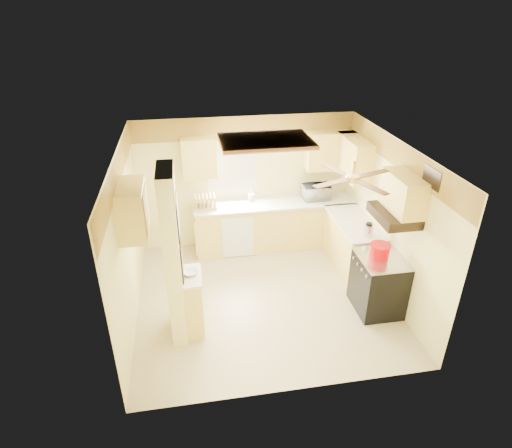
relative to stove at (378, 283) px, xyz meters
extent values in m
plane|color=#C8B48A|center=(-1.67, 0.55, -0.46)|extent=(4.00, 4.00, 0.00)
plane|color=white|center=(-1.67, 0.55, 2.04)|extent=(4.00, 4.00, 0.00)
plane|color=#F4E795|center=(-1.67, 2.45, 0.79)|extent=(4.00, 0.00, 4.00)
plane|color=#F4E795|center=(-1.67, -1.35, 0.79)|extent=(4.00, 0.00, 4.00)
plane|color=#F4E795|center=(-3.67, 0.55, 0.79)|extent=(0.00, 3.80, 3.80)
plane|color=#F4E795|center=(0.33, 0.55, 0.79)|extent=(0.00, 3.80, 3.80)
cube|color=gold|center=(-1.67, 2.43, 1.84)|extent=(4.00, 0.02, 0.40)
cube|color=#F4E795|center=(-3.02, 0.00, 0.79)|extent=(0.20, 0.70, 2.50)
cube|color=#FFDF68|center=(-2.80, 0.00, -0.01)|extent=(0.25, 0.55, 0.90)
cube|color=white|center=(-2.80, 0.00, 0.46)|extent=(0.28, 0.58, 0.04)
cube|color=#FFDF68|center=(-1.17, 2.15, -0.01)|extent=(3.00, 0.60, 0.90)
cube|color=#FFDF68|center=(0.03, 1.15, -0.01)|extent=(0.60, 1.40, 0.90)
cube|color=white|center=(-1.17, 2.14, 0.46)|extent=(3.04, 0.64, 0.04)
cube|color=white|center=(0.02, 1.15, 0.46)|extent=(0.64, 1.44, 0.04)
cube|color=white|center=(-1.92, 1.84, -0.03)|extent=(0.58, 0.02, 0.80)
cube|color=white|center=(-1.92, 2.44, 1.09)|extent=(0.92, 0.02, 1.02)
cube|color=white|center=(-1.92, 2.44, 1.09)|extent=(0.80, 0.02, 0.90)
cube|color=#FFDF68|center=(-2.52, 2.27, 1.39)|extent=(0.60, 0.35, 0.70)
cube|color=#FFDF68|center=(-0.12, 2.27, 1.39)|extent=(0.90, 0.35, 0.70)
cube|color=#FFDF68|center=(0.16, 1.80, 1.39)|extent=(0.35, 1.00, 0.70)
cube|color=#FFDF68|center=(-3.49, 0.30, 1.39)|extent=(0.35, 0.75, 0.70)
cube|color=#FFDF68|center=(0.16, 0.00, 1.49)|extent=(0.35, 0.76, 0.52)
cube|color=black|center=(0.00, 0.00, -0.01)|extent=(0.65, 0.76, 0.90)
cube|color=silver|center=(0.00, 0.00, 0.44)|extent=(0.66, 0.77, 0.02)
cylinder|color=silver|center=(-0.33, -0.25, 0.34)|extent=(0.03, 0.05, 0.05)
cylinder|color=silver|center=(-0.33, -0.08, 0.34)|extent=(0.03, 0.05, 0.05)
cylinder|color=silver|center=(-0.33, 0.08, 0.34)|extent=(0.03, 0.05, 0.05)
cylinder|color=silver|center=(-0.33, 0.25, 0.34)|extent=(0.03, 0.05, 0.05)
cube|color=black|center=(0.07, 0.00, 1.16)|extent=(0.50, 0.76, 0.14)
cube|color=black|center=(-2.91, 0.00, 1.39)|extent=(0.02, 0.42, 0.57)
cube|color=white|center=(-2.90, 0.00, 1.39)|extent=(0.01, 0.37, 0.52)
cube|color=black|center=(-2.91, 0.00, 0.74)|extent=(0.02, 0.42, 0.57)
cube|color=yellow|center=(-2.90, 0.00, 0.74)|extent=(0.01, 0.37, 0.52)
cube|color=brown|center=(-1.57, 1.05, 2.00)|extent=(1.35, 0.95, 0.06)
cube|color=white|center=(-1.57, 1.05, 1.97)|extent=(1.15, 0.75, 0.02)
cylinder|color=gold|center=(-0.67, -0.15, 1.96)|extent=(0.04, 0.04, 0.16)
cylinder|color=gold|center=(-0.67, -0.15, 1.82)|extent=(0.18, 0.18, 0.08)
cube|color=brown|center=(-0.37, -0.04, 1.82)|extent=(0.55, 0.28, 0.01)
cube|color=brown|center=(-0.78, 0.15, 1.82)|extent=(0.28, 0.55, 0.01)
cube|color=brown|center=(-0.97, -0.26, 1.82)|extent=(0.55, 0.28, 0.01)
cube|color=brown|center=(-0.56, -0.45, 1.82)|extent=(0.28, 0.55, 0.01)
cube|color=black|center=(0.31, -0.35, 1.84)|extent=(0.02, 0.40, 0.25)
imported|color=white|center=(-0.37, 2.17, 0.62)|extent=(0.50, 0.34, 0.28)
imported|color=white|center=(-2.80, 0.02, 0.51)|extent=(0.24, 0.24, 0.05)
cylinder|color=#CF0108|center=(-0.03, 0.05, 0.55)|extent=(0.28, 0.28, 0.18)
cylinder|color=#CF0108|center=(-0.03, 0.05, 0.65)|extent=(0.31, 0.31, 0.02)
cylinder|color=silver|center=(0.03, 0.63, 0.58)|extent=(0.15, 0.15, 0.20)
cylinder|color=black|center=(0.03, 0.63, 0.70)|extent=(0.10, 0.10, 0.03)
cube|color=tan|center=(-2.46, 2.13, 0.50)|extent=(0.42, 0.32, 0.04)
cube|color=tan|center=(-2.63, 2.13, 0.59)|extent=(0.02, 0.27, 0.23)
cube|color=tan|center=(-2.56, 2.13, 0.59)|extent=(0.02, 0.27, 0.23)
cube|color=tan|center=(-2.49, 2.13, 0.59)|extent=(0.02, 0.27, 0.23)
cube|color=tan|center=(-2.43, 2.13, 0.59)|extent=(0.02, 0.27, 0.23)
cube|color=tan|center=(-2.36, 2.13, 0.59)|extent=(0.02, 0.27, 0.23)
cube|color=tan|center=(-2.29, 2.13, 0.59)|extent=(0.02, 0.27, 0.23)
cylinder|color=white|center=(-2.56, 2.13, 0.59)|extent=(0.02, 0.23, 0.23)
cylinder|color=white|center=(-2.43, 2.13, 0.59)|extent=(0.02, 0.23, 0.23)
cylinder|color=white|center=(-1.60, 2.28, 0.55)|extent=(0.11, 0.11, 0.14)
cylinder|color=tan|center=(-1.58, 2.28, 0.59)|extent=(0.01, 0.01, 0.22)
cylinder|color=tan|center=(-1.60, 2.30, 0.59)|extent=(0.01, 0.01, 0.22)
cylinder|color=tan|center=(-1.62, 2.28, 0.59)|extent=(0.01, 0.01, 0.22)
cylinder|color=tan|center=(-1.59, 2.26, 0.59)|extent=(0.01, 0.01, 0.22)
camera|label=1|loc=(-2.74, -4.96, 3.83)|focal=30.00mm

